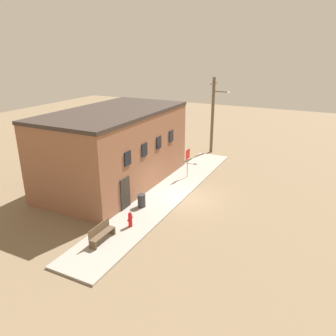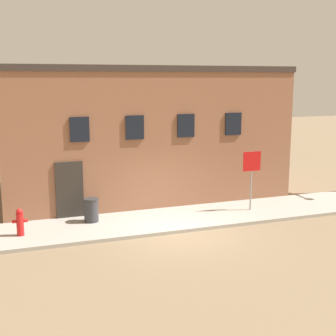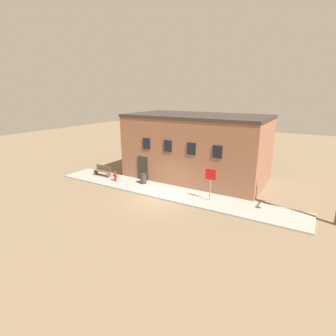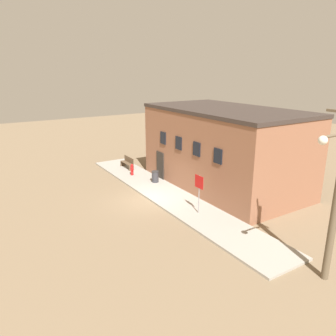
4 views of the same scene
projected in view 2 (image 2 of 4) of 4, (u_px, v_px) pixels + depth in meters
The scene contains 6 objects.
ground_plane at pixel (180, 233), 15.82m from camera, with size 80.00×80.00×0.00m, color #7A664C.
sidewalk at pixel (166, 220), 17.11m from camera, with size 20.14×2.81×0.12m.
brick_building at pixel (138, 131), 20.90m from camera, with size 11.90×6.43×5.65m.
fire_hydrant at pixel (20, 222), 15.18m from camera, with size 0.49×0.23×0.91m.
stop_sign at pixel (252, 169), 17.93m from camera, with size 0.75×0.06×2.30m.
trash_bin at pixel (91, 210), 16.67m from camera, with size 0.53×0.53×0.85m.
Camera 2 is at (-5.49, -14.09, 5.17)m, focal length 50.00 mm.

